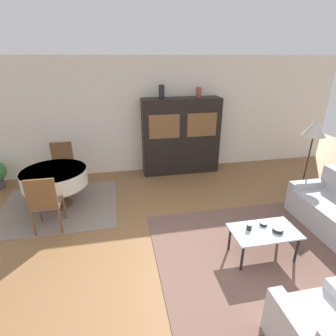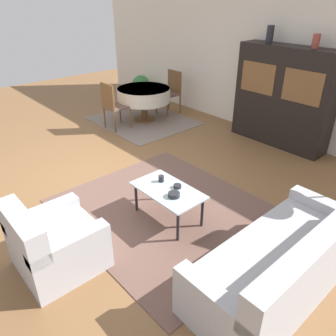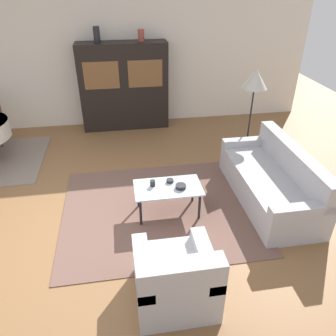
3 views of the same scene
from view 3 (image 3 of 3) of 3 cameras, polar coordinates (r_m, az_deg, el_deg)
name	(u,v)px [view 3 (image 3 of 3)]	position (r m, az deg, el deg)	size (l,w,h in m)	color
ground_plane	(74,228)	(4.70, -16.11, -10.02)	(14.00, 14.00, 0.00)	brown
wall_back	(79,63)	(7.40, -15.24, 17.15)	(10.00, 0.06, 2.70)	silver
area_rug	(159,209)	(4.84, -1.65, -7.14)	(2.76, 2.38, 0.01)	brown
couch	(272,182)	(5.12, 17.66, -2.32)	(0.86, 2.03, 0.84)	#B2B2B7
armchair	(176,279)	(3.51, 1.33, -18.77)	(0.81, 0.82, 0.81)	#B2B2B7
coffee_table	(168,190)	(4.54, 0.00, -3.83)	(0.93, 0.53, 0.43)	black
display_cabinet	(124,87)	(7.21, -7.65, 13.87)	(1.83, 0.48, 1.80)	black
floor_lamp	(255,82)	(5.88, 14.92, 14.26)	(0.42, 0.42, 1.62)	black
cup	(153,183)	(4.52, -2.70, -2.66)	(0.07, 0.07, 0.08)	#232328
bowl	(181,186)	(4.48, 2.23, -3.23)	(0.14, 0.14, 0.05)	#232328
bowl_small	(170,181)	(4.61, 0.34, -2.25)	(0.10, 0.10, 0.04)	#232328
vase_tall	(97,34)	(6.98, -12.32, 21.77)	(0.13, 0.13, 0.29)	#232328
vase_short	(141,35)	(7.00, -4.72, 22.05)	(0.12, 0.12, 0.22)	#9E4238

